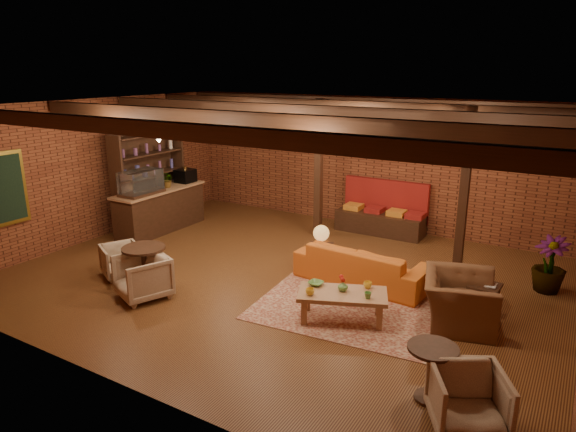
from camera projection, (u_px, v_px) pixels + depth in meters
The scene contains 28 objects.
floor at pixel (282, 277), 9.83m from camera, with size 10.00×10.00×0.00m, color #35180D.
ceiling at pixel (282, 107), 8.93m from camera, with size 10.00×8.00×0.02m, color black.
wall_back at pixel (366, 162), 12.68m from camera, with size 10.00×0.02×3.20m, color brown.
wall_front at pixel (107, 266), 6.08m from camera, with size 10.00×0.02×3.20m, color brown.
wall_left at pixel (98, 169), 11.84m from camera, with size 0.02×8.00×3.20m, color brown.
ceiling_beams at pixel (282, 114), 8.97m from camera, with size 9.80×6.40×0.22m, color black, non-canonical shape.
ceiling_pipe at pixel (323, 120), 10.35m from camera, with size 0.12×0.12×9.60m, color black.
post_left at pixel (319, 169), 11.82m from camera, with size 0.16×0.16×3.20m, color black.
post_right at pixel (464, 192), 9.65m from camera, with size 0.16×0.16×3.20m, color black.
service_counter at pixel (160, 199), 12.44m from camera, with size 0.80×2.50×1.60m, color black, non-canonical shape.
plant_counter at pixel (167, 181), 12.44m from camera, with size 0.35×0.39×0.30m, color #337F33.
shelving_hutch at pixel (150, 180), 12.61m from camera, with size 0.52×2.00×2.40m, color black, non-canonical shape.
chalkboard_menu at pixel (3, 189), 9.90m from camera, with size 0.08×0.96×1.46m, color black.
banquette at pixel (380, 213), 12.32m from camera, with size 2.10×0.70×1.00m, color maroon, non-canonical shape.
service_sign at pixel (377, 138), 11.43m from camera, with size 0.86×0.06×0.30m, color #FF3919.
ceiling_spotlights at pixel (282, 127), 9.03m from camera, with size 6.40×4.40×0.28m, color black, non-canonical shape.
rug at pixel (349, 308), 8.56m from camera, with size 3.03×2.31×0.01m, color maroon.
sofa at pixel (362, 265), 9.47m from camera, with size 2.46×0.96×0.72m, color #BC581A.
coffee_table at pixel (342, 295), 8.06m from camera, with size 1.54×1.16×0.73m.
side_table_lamp at pixel (321, 237), 9.81m from camera, with size 0.61×0.61×0.98m.
round_table_left at pixel (144, 261), 9.17m from camera, with size 0.77×0.77×0.80m.
armchair_a at pixel (121, 259), 9.79m from camera, with size 0.68×0.63×0.70m, color beige.
armchair_b at pixel (142, 275), 8.86m from camera, with size 0.82×0.77×0.84m, color beige.
armchair_right at pixel (460, 292), 7.90m from camera, with size 1.22×0.79×1.07m, color brown.
side_table_book at pixel (485, 287), 8.22m from camera, with size 0.49×0.49×0.54m.
round_table_right at pixel (432, 365), 6.09m from camera, with size 0.60×0.60×0.71m.
armchair_far at pixel (468, 398), 5.60m from camera, with size 0.77×0.72×0.79m, color beige.
plant_tall at pixel (558, 208), 8.78m from camera, with size 1.73×1.73×3.08m, color #4C7F4C.
Camera 1 is at (4.75, -7.77, 3.87)m, focal length 32.00 mm.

